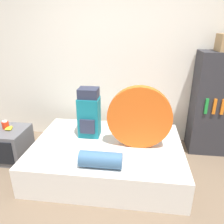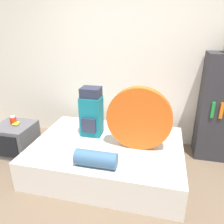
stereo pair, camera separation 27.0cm
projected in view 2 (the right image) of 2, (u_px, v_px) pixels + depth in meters
ground_plane at (97, 212)px, 2.32m from camera, size 16.00×16.00×0.00m
wall_back at (128, 63)px, 3.40m from camera, size 8.00×0.05×2.60m
bed at (108, 156)px, 2.96m from camera, size 1.94×1.40×0.39m
backpack at (91, 113)px, 3.01m from camera, size 0.28×0.27×0.68m
tent_bag at (139, 119)px, 2.64m from camera, size 0.80×0.11×0.80m
sleeping_roll at (96, 159)px, 2.39m from camera, size 0.47×0.18×0.18m
television at (16, 139)px, 3.34m from camera, size 0.53×0.53×0.46m
canister at (13, 120)px, 3.28m from camera, size 0.09×0.09×0.12m
banana_bunch at (17, 123)px, 3.26m from camera, size 0.11×0.14×0.04m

